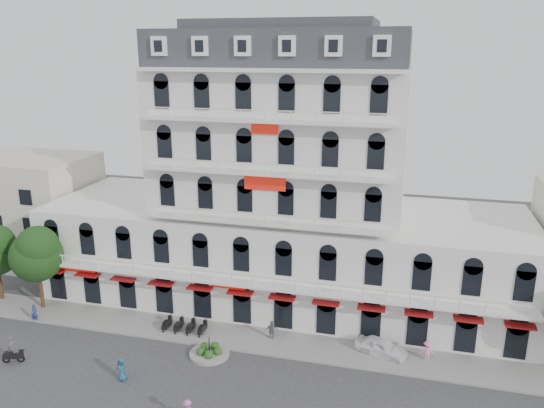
{
  "coord_description": "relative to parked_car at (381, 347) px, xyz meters",
  "views": [
    {
      "loc": [
        11.19,
        -28.61,
        23.48
      ],
      "look_at": [
        1.1,
        10.0,
        11.73
      ],
      "focal_mm": 35.0,
      "sensor_mm": 36.0,
      "label": 1
    }
  ],
  "objects": [
    {
      "name": "parked_scooter_row",
      "position": [
        -16.55,
        -0.7,
        -0.7
      ],
      "size": [
        4.4,
        1.8,
        1.1
      ],
      "primitive_type": null,
      "color": "black",
      "rests_on": "ground"
    },
    {
      "name": "pedestrian_right",
      "position": [
        3.52,
        0.0,
        0.17
      ],
      "size": [
        1.17,
        0.71,
        1.75
      ],
      "primitive_type": "imported",
      "rotation": [
        0.0,
        0.0,
        3.2
      ],
      "color": "pink",
      "rests_on": "ground"
    },
    {
      "name": "pedestrian_mid",
      "position": [
        -8.98,
        0.0,
        0.16
      ],
      "size": [
        1.08,
        0.63,
        1.72
      ],
      "primitive_type": "imported",
      "rotation": [
        0.0,
        0.0,
        3.36
      ],
      "color": "slate",
      "rests_on": "ground"
    },
    {
      "name": "parked_car",
      "position": [
        0.0,
        0.0,
        0.0
      ],
      "size": [
        4.44,
        2.78,
        1.41
      ],
      "primitive_type": "imported",
      "rotation": [
        0.0,
        0.0,
        1.28
      ],
      "color": "white",
      "rests_on": "ground"
    },
    {
      "name": "main_building",
      "position": [
        -10.2,
        8.5,
        9.26
      ],
      "size": [
        45.0,
        15.0,
        25.8
      ],
      "color": "silver",
      "rests_on": "ground"
    },
    {
      "name": "pedestrian_far",
      "position": [
        -30.2,
        -2.39,
        0.11
      ],
      "size": [
        0.7,
        0.59,
        1.63
      ],
      "primitive_type": "imported",
      "rotation": [
        0.0,
        0.0,
        0.4
      ],
      "color": "navy",
      "rests_on": "ground"
    },
    {
      "name": "sidewalk",
      "position": [
        -10.2,
        -0.5,
        -0.62
      ],
      "size": [
        53.0,
        4.0,
        0.16
      ],
      "primitive_type": "cube",
      "color": "gray",
      "rests_on": "ground"
    },
    {
      "name": "tree_west_inner",
      "position": [
        -31.14,
        -0.02,
        4.98
      ],
      "size": [
        4.76,
        4.76,
        8.25
      ],
      "color": "#382314",
      "rests_on": "ground"
    },
    {
      "name": "traffic_island",
      "position": [
        -13.2,
        -3.5,
        -0.45
      ],
      "size": [
        3.2,
        3.2,
        1.6
      ],
      "color": "gray",
      "rests_on": "ground"
    },
    {
      "name": "flank_building_west",
      "position": [
        -40.2,
        10.5,
        5.3
      ],
      "size": [
        14.0,
        10.0,
        12.0
      ],
      "primitive_type": "cube",
      "color": "beige",
      "rests_on": "ground"
    },
    {
      "name": "rider_west",
      "position": [
        -27.59,
        -8.3,
        0.31
      ],
      "size": [
        1.64,
        0.85,
        2.23
      ],
      "rotation": [
        0.0,
        0.0,
        0.35
      ],
      "color": "black",
      "rests_on": "ground"
    },
    {
      "name": "pedestrian_left",
      "position": [
        -18.21,
        -8.23,
        0.19
      ],
      "size": [
        0.9,
        0.6,
        1.8
      ],
      "primitive_type": "imported",
      "rotation": [
        0.0,
        0.0,
        0.04
      ],
      "color": "#24506E",
      "rests_on": "ground"
    }
  ]
}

